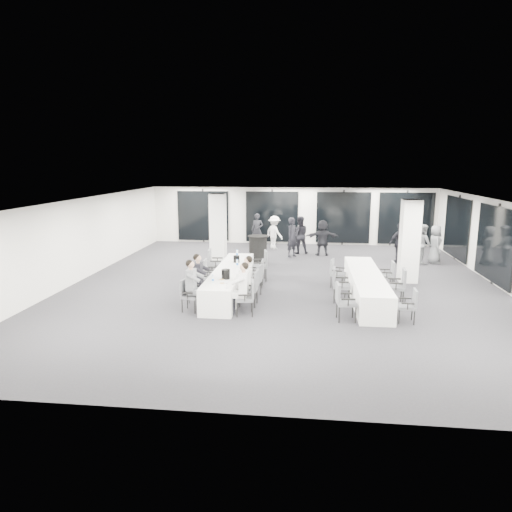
{
  "coord_description": "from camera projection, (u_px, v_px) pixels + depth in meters",
  "views": [
    {
      "loc": [
        0.74,
        -14.65,
        4.0
      ],
      "look_at": [
        -0.88,
        -0.2,
        1.02
      ],
      "focal_mm": 32.0,
      "sensor_mm": 36.0,
      "label": 1
    }
  ],
  "objects": [
    {
      "name": "water_bottle_a",
      "position": [
        213.0,
        279.0,
        12.55
      ],
      "size": [
        0.07,
        0.07,
        0.21
      ],
      "primitive_type": "cylinder",
      "color": "silver",
      "rests_on": "banquet_table_main"
    },
    {
      "name": "chair_main_right_near",
      "position": [
        248.0,
        295.0,
        12.12
      ],
      "size": [
        0.55,
        0.58,
        0.94
      ],
      "rotation": [
        0.0,
        0.0,
        1.73
      ],
      "color": "#515359",
      "rests_on": "floor"
    },
    {
      "name": "chair_side_right_far",
      "position": [
        388.0,
        273.0,
        14.62
      ],
      "size": [
        0.47,
        0.52,
        0.91
      ],
      "rotation": [
        0.0,
        0.0,
        1.54
      ],
      "color": "#515359",
      "rests_on": "floor"
    },
    {
      "name": "wine_glass",
      "position": [
        227.0,
        283.0,
        11.99
      ],
      "size": [
        0.08,
        0.08,
        0.2
      ],
      "color": "silver",
      "rests_on": "banquet_table_main"
    },
    {
      "name": "standing_guest_h",
      "position": [
        423.0,
        241.0,
        18.26
      ],
      "size": [
        0.72,
        0.97,
        1.81
      ],
      "primitive_type": "imported",
      "rotation": [
        0.0,
        0.0,
        1.81
      ],
      "color": "slate",
      "rests_on": "floor"
    },
    {
      "name": "room",
      "position": [
        311.0,
        239.0,
        15.85
      ],
      "size": [
        14.04,
        16.04,
        2.84
      ],
      "color": "#232328",
      "rests_on": "ground"
    },
    {
      "name": "banquet_table_side",
      "position": [
        366.0,
        286.0,
        13.67
      ],
      "size": [
        0.9,
        5.0,
        0.75
      ],
      "primitive_type": "cube",
      "color": "silver",
      "rests_on": "floor"
    },
    {
      "name": "plate_a",
      "position": [
        221.0,
        280.0,
        12.86
      ],
      "size": [
        0.22,
        0.22,
        0.03
      ],
      "color": "white",
      "rests_on": "banquet_table_main"
    },
    {
      "name": "cocktail_table",
      "position": [
        258.0,
        250.0,
        18.28
      ],
      "size": [
        0.82,
        0.82,
        1.14
      ],
      "color": "black",
      "rests_on": "floor"
    },
    {
      "name": "seated_guest_c",
      "position": [
        241.0,
        285.0,
        12.07
      ],
      "size": [
        0.5,
        0.38,
        1.44
      ],
      "rotation": [
        0.0,
        0.0,
        1.57
      ],
      "color": "silver",
      "rests_on": "floor"
    },
    {
      "name": "chair_side_right_near",
      "position": [
        410.0,
        304.0,
        11.54
      ],
      "size": [
        0.47,
        0.51,
        0.87
      ],
      "rotation": [
        0.0,
        0.0,
        1.51
      ],
      "color": "#515359",
      "rests_on": "floor"
    },
    {
      "name": "chair_main_right_second",
      "position": [
        252.0,
        286.0,
        12.91
      ],
      "size": [
        0.53,
        0.59,
        1.01
      ],
      "rotation": [
        0.0,
        0.0,
        1.53
      ],
      "color": "#515359",
      "rests_on": "floor"
    },
    {
      "name": "standing_guest_e",
      "position": [
        435.0,
        242.0,
        18.29
      ],
      "size": [
        0.55,
        0.86,
        1.75
      ],
      "primitive_type": "imported",
      "rotation": [
        0.0,
        0.0,
        1.61
      ],
      "color": "slate",
      "rests_on": "floor"
    },
    {
      "name": "standing_guest_a",
      "position": [
        293.0,
        235.0,
        19.55
      ],
      "size": [
        0.88,
        0.9,
        1.93
      ],
      "primitive_type": "imported",
      "rotation": [
        0.0,
        0.0,
        0.9
      ],
      "color": "black",
      "rests_on": "floor"
    },
    {
      "name": "water_bottle_c",
      "position": [
        237.0,
        253.0,
        16.04
      ],
      "size": [
        0.07,
        0.07,
        0.24
      ],
      "primitive_type": "cylinder",
      "color": "silver",
      "rests_on": "banquet_table_main"
    },
    {
      "name": "standing_guest_d",
      "position": [
        400.0,
        241.0,
        18.32
      ],
      "size": [
        1.23,
        0.95,
        1.85
      ],
      "primitive_type": "imported",
      "rotation": [
        0.0,
        0.0,
        3.49
      ],
      "color": "black",
      "rests_on": "floor"
    },
    {
      "name": "standing_guest_g",
      "position": [
        257.0,
        228.0,
        22.09
      ],
      "size": [
        0.73,
        0.62,
        1.8
      ],
      "primitive_type": "imported",
      "rotation": [
        0.0,
        0.0,
        -0.15
      ],
      "color": "black",
      "rests_on": "floor"
    },
    {
      "name": "water_bottle_b",
      "position": [
        237.0,
        263.0,
        14.47
      ],
      "size": [
        0.07,
        0.07,
        0.23
      ],
      "primitive_type": "cylinder",
      "color": "silver",
      "rests_on": "banquet_table_main"
    },
    {
      "name": "seated_guest_b",
      "position": [
        200.0,
        275.0,
        13.16
      ],
      "size": [
        0.5,
        0.38,
        1.44
      ],
      "rotation": [
        0.0,
        0.0,
        -1.57
      ],
      "color": "black",
      "rests_on": "floor"
    },
    {
      "name": "chair_side_right_mid",
      "position": [
        398.0,
        284.0,
        13.05
      ],
      "size": [
        0.56,
        0.61,
        1.03
      ],
      "rotation": [
        0.0,
        0.0,
        1.49
      ],
      "color": "#515359",
      "rests_on": "floor"
    },
    {
      "name": "ice_bucket_far",
      "position": [
        236.0,
        259.0,
        15.11
      ],
      "size": [
        0.2,
        0.2,
        0.23
      ],
      "primitive_type": "cylinder",
      "color": "black",
      "rests_on": "banquet_table_main"
    },
    {
      "name": "chair_main_right_mid",
      "position": [
        255.0,
        279.0,
        13.8
      ],
      "size": [
        0.58,
        0.61,
        0.97
      ],
      "rotation": [
        0.0,
        0.0,
        1.35
      ],
      "color": "#515359",
      "rests_on": "floor"
    },
    {
      "name": "standing_guest_c",
      "position": [
        274.0,
        230.0,
        21.44
      ],
      "size": [
        1.22,
        1.2,
        1.75
      ],
      "primitive_type": "imported",
      "rotation": [
        0.0,
        0.0,
        2.38
      ],
      "color": "silver",
      "rests_on": "floor"
    },
    {
      "name": "chair_main_left_mid",
      "position": [
        202.0,
        276.0,
        14.07
      ],
      "size": [
        0.55,
        0.59,
        0.97
      ],
      "rotation": [
        0.0,
        0.0,
        -1.71
      ],
      "color": "#515359",
      "rests_on": "floor"
    },
    {
      "name": "chair_main_left_far",
      "position": [
        214.0,
        262.0,
        15.93
      ],
      "size": [
        0.57,
        0.62,
        1.04
      ],
      "rotation": [
        0.0,
        0.0,
        -1.49
      ],
      "color": "#515359",
      "rests_on": "floor"
    },
    {
      "name": "chair_side_left_mid",
      "position": [
        339.0,
        282.0,
        13.26
      ],
      "size": [
        0.54,
        0.6,
        1.01
      ],
      "rotation": [
        0.0,
        0.0,
        -1.63
      ],
      "color": "#515359",
      "rests_on": "floor"
    },
    {
      "name": "chair_main_left_second",
      "position": [
        195.0,
        285.0,
        13.25
      ],
      "size": [
        0.55,
        0.58,
        0.91
      ],
      "rotation": [
        0.0,
        0.0,
        -1.81
      ],
      "color": "#515359",
      "rests_on": "floor"
    },
    {
      "name": "ice_bucket_near",
      "position": [
        226.0,
        274.0,
        12.96
      ],
      "size": [
        0.24,
        0.24,
        0.28
      ],
      "primitive_type": "cylinder",
      "color": "black",
      "rests_on": "banquet_table_main"
    },
    {
      "name": "plate_b",
      "position": [
        222.0,
        283.0,
        12.46
      ],
      "size": [
        0.19,
        0.19,
        0.03
      ],
      "color": "white",
      "rests_on": "banquet_table_main"
    },
    {
      "name": "chair_side_left_near",
      "position": [
        343.0,
        299.0,
        11.68
      ],
      "size": [
        0.54,
        0.59,
        0.98
      ],
      "rotation": [
        0.0,
        0.0,
        -1.48
      ],
      "color": "#515359",
      "rests_on": "floor"
    },
    {
      "name": "chair_side_left_far",
      "position": [
        336.0,
        271.0,
        14.86
      ],
      "size": [
        0.56,
        0.59,
        0.92
      ],
      "rotation": [
        0.0,
        0.0,
        -1.82
      ],
      "color": "#515359",
      "rests_on": "floor"
    },
    {
      "name": "column_right",
      "position": [
        409.0,
        241.0,
        15.37
      ],
      "size": [
        0.6,
        0.6,
        2.8
      ],
      "primitive_type": "cube",
      "color": "white",
      "rests_on": "floor"
    },
    {
      "name": "column_left",
      "position": [
        218.0,
        229.0,
        18.28
      ],
      "size": [
        0.6,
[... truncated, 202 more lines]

